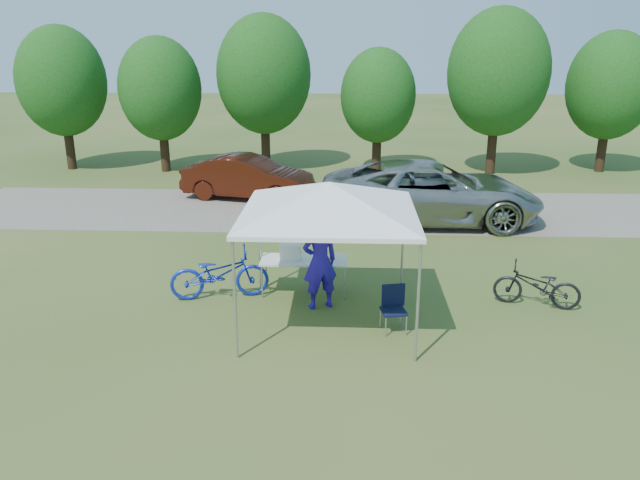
% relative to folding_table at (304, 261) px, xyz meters
% --- Properties ---
extents(ground, '(100.00, 100.00, 0.00)m').
position_rel_folding_table_xyz_m(ground, '(0.55, -1.39, -0.71)').
color(ground, '#2D5119').
rests_on(ground, ground).
extents(gravel_strip, '(24.00, 5.00, 0.02)m').
position_rel_folding_table_xyz_m(gravel_strip, '(0.55, 6.61, -0.70)').
color(gravel_strip, gray).
rests_on(gravel_strip, ground).
extents(canopy, '(4.53, 4.53, 3.00)m').
position_rel_folding_table_xyz_m(canopy, '(0.55, -1.39, 1.95)').
color(canopy, '#A5A5AA').
rests_on(canopy, ground).
extents(treeline, '(24.89, 4.28, 6.30)m').
position_rel_folding_table_xyz_m(treeline, '(0.26, 12.66, 2.83)').
color(treeline, '#382314').
rests_on(treeline, ground).
extents(folding_table, '(1.82, 0.76, 0.75)m').
position_rel_folding_table_xyz_m(folding_table, '(0.00, 0.00, 0.00)').
color(folding_table, white).
rests_on(folding_table, ground).
extents(folding_chair, '(0.51, 0.53, 0.86)m').
position_rel_folding_table_xyz_m(folding_chair, '(1.76, -1.68, -0.20)').
color(folding_chair, black).
rests_on(folding_chair, ground).
extents(cooler, '(0.45, 0.31, 0.33)m').
position_rel_folding_table_xyz_m(cooler, '(-0.29, 0.00, 0.21)').
color(cooler, white).
rests_on(cooler, folding_table).
extents(ice_cream_cup, '(0.09, 0.09, 0.07)m').
position_rel_folding_table_xyz_m(ice_cream_cup, '(0.57, -0.05, 0.08)').
color(ice_cream_cup, gold).
rests_on(ice_cream_cup, folding_table).
extents(cyclist, '(0.84, 0.71, 1.96)m').
position_rel_folding_table_xyz_m(cyclist, '(0.36, -0.74, 0.27)').
color(cyclist, '#2515AB').
rests_on(cyclist, ground).
extents(bike_blue, '(2.13, 1.15, 1.06)m').
position_rel_folding_table_xyz_m(bike_blue, '(-1.74, -0.35, -0.17)').
color(bike_blue, '#152DBB').
rests_on(bike_blue, ground).
extents(bike_dark, '(1.78, 1.02, 0.89)m').
position_rel_folding_table_xyz_m(bike_dark, '(4.71, -0.51, -0.26)').
color(bike_dark, black).
rests_on(bike_dark, ground).
extents(minivan, '(6.32, 2.93, 1.75)m').
position_rel_folding_table_xyz_m(minivan, '(3.31, 5.48, 0.19)').
color(minivan, '#A2A39E').
rests_on(minivan, gravel_strip).
extents(sedan, '(4.56, 2.42, 1.43)m').
position_rel_folding_table_xyz_m(sedan, '(-2.41, 7.96, 0.03)').
color(sedan, '#41150A').
rests_on(sedan, gravel_strip).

